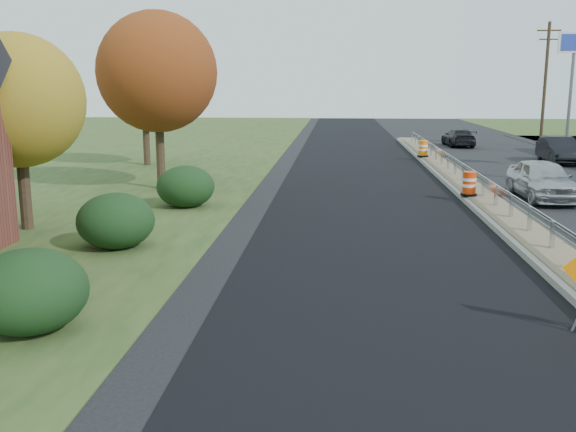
# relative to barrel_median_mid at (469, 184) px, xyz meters

# --- Properties ---
(ground) EXTENTS (140.00, 140.00, 0.00)m
(ground) POSITION_rel_barrel_median_mid_xyz_m (0.55, -7.95, -0.67)
(ground) COLOR black
(ground) RESTS_ON ground
(milled_overlay) EXTENTS (7.20, 120.00, 0.01)m
(milled_overlay) POSITION_rel_barrel_median_mid_xyz_m (-3.85, 2.05, -0.66)
(milled_overlay) COLOR black
(milled_overlay) RESTS_ON ground
(median) EXTENTS (1.60, 55.00, 0.23)m
(median) POSITION_rel_barrel_median_mid_xyz_m (0.55, 0.05, -0.56)
(median) COLOR gray
(median) RESTS_ON ground
(guardrail) EXTENTS (0.10, 46.15, 0.72)m
(guardrail) POSITION_rel_barrel_median_mid_xyz_m (0.55, 1.05, 0.06)
(guardrail) COLOR silver
(guardrail) RESTS_ON median
(pylon_sign_north) EXTENTS (2.20, 0.30, 7.90)m
(pylon_sign_north) POSITION_rel_barrel_median_mid_xyz_m (11.05, 22.05, 5.81)
(pylon_sign_north) COLOR slate
(pylon_sign_north) RESTS_ON ground
(utility_pole_north) EXTENTS (1.90, 0.26, 9.40)m
(utility_pole_north) POSITION_rel_barrel_median_mid_xyz_m (12.05, 31.05, 4.27)
(utility_pole_north) COLOR #473523
(utility_pole_north) RESTS_ON ground
(hedge_south) EXTENTS (2.09, 2.09, 1.52)m
(hedge_south) POSITION_rel_barrel_median_mid_xyz_m (-10.45, -13.95, 0.09)
(hedge_south) COLOR black
(hedge_south) RESTS_ON ground
(hedge_mid) EXTENTS (2.09, 2.09, 1.52)m
(hedge_mid) POSITION_rel_barrel_median_mid_xyz_m (-10.95, -7.95, 0.09)
(hedge_mid) COLOR black
(hedge_mid) RESTS_ON ground
(hedge_north) EXTENTS (2.09, 2.09, 1.52)m
(hedge_north) POSITION_rel_barrel_median_mid_xyz_m (-10.45, -1.95, 0.09)
(hedge_north) COLOR black
(hedge_north) RESTS_ON ground
(tree_near_yellow) EXTENTS (3.96, 3.96, 5.88)m
(tree_near_yellow) POSITION_rel_barrel_median_mid_xyz_m (-14.45, -5.95, 3.22)
(tree_near_yellow) COLOR #473523
(tree_near_yellow) RESTS_ON ground
(tree_near_red) EXTENTS (4.95, 4.95, 7.35)m
(tree_near_red) POSITION_rel_barrel_median_mid_xyz_m (-12.45, 2.05, 4.20)
(tree_near_red) COLOR #473523
(tree_near_red) RESTS_ON ground
(tree_near_back) EXTENTS (4.29, 4.29, 6.37)m
(tree_near_back) POSITION_rel_barrel_median_mid_xyz_m (-15.45, 10.05, 3.55)
(tree_near_back) COLOR #473523
(tree_near_back) RESTS_ON ground
(barrel_median_mid) EXTENTS (0.62, 0.62, 0.91)m
(barrel_median_mid) POSITION_rel_barrel_median_mid_xyz_m (0.00, 0.00, 0.00)
(barrel_median_mid) COLOR black
(barrel_median_mid) RESTS_ON median
(barrel_median_far) EXTENTS (0.65, 0.65, 0.95)m
(barrel_median_far) POSITION_rel_barrel_median_mid_xyz_m (0.00, 13.48, 0.02)
(barrel_median_far) COLOR black
(barrel_median_far) RESTS_ON median
(barrel_shoulder_far) EXTENTS (0.60, 0.60, 0.89)m
(barrel_shoulder_far) POSITION_rel_barrel_median_mid_xyz_m (9.75, 18.62, -0.24)
(barrel_shoulder_far) COLOR black
(barrel_shoulder_far) RESTS_ON ground
(car_silver) EXTENTS (1.93, 4.57, 1.54)m
(car_silver) POSITION_rel_barrel_median_mid_xyz_m (2.90, 0.69, 0.11)
(car_silver) COLOR #B3B4B8
(car_silver) RESTS_ON ground
(car_dark_mid) EXTENTS (1.75, 4.50, 1.46)m
(car_dark_mid) POSITION_rel_barrel_median_mid_xyz_m (7.55, 12.98, 0.06)
(car_dark_mid) COLOR black
(car_dark_mid) RESTS_ON ground
(car_dark_far) EXTENTS (1.97, 4.42, 1.26)m
(car_dark_far) POSITION_rel_barrel_median_mid_xyz_m (3.72, 22.77, -0.04)
(car_dark_far) COLOR black
(car_dark_far) RESTS_ON ground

